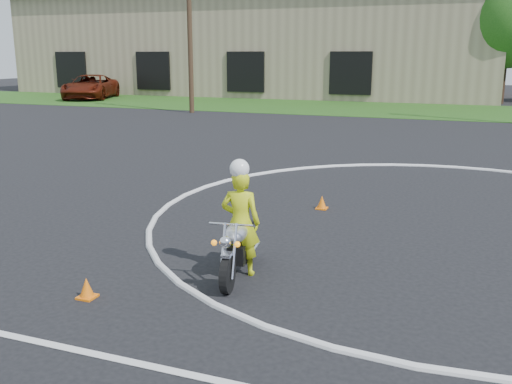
% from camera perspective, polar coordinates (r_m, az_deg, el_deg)
% --- Properties ---
extents(ground, '(120.00, 120.00, 0.00)m').
position_cam_1_polar(ground, '(9.47, 17.47, -7.70)').
color(ground, black).
rests_on(ground, ground).
extents(grass_strip, '(120.00, 10.00, 0.02)m').
position_cam_1_polar(grass_strip, '(36.01, 20.35, 7.51)').
color(grass_strip, '#1E4714').
rests_on(grass_strip, ground).
extents(primary_motorcycle, '(0.65, 1.87, 0.99)m').
position_cam_1_polar(primary_motorcycle, '(8.73, -1.82, -5.53)').
color(primary_motorcycle, black).
rests_on(primary_motorcycle, ground).
extents(rider_primary_grp, '(0.66, 0.48, 1.83)m').
position_cam_1_polar(rider_primary_grp, '(8.73, -1.56, -2.75)').
color(rider_primary_grp, '#CBDA17').
rests_on(rider_primary_grp, ground).
extents(pickup_grp, '(5.00, 7.12, 1.80)m').
position_cam_1_polar(pickup_grp, '(45.51, -16.22, 10.06)').
color(pickup_grp, '#541609').
rests_on(pickup_grp, ground).
extents(warehouse, '(41.00, 17.00, 8.30)m').
position_cam_1_polar(warehouse, '(52.18, 0.23, 14.57)').
color(warehouse, tan).
rests_on(warehouse, ground).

